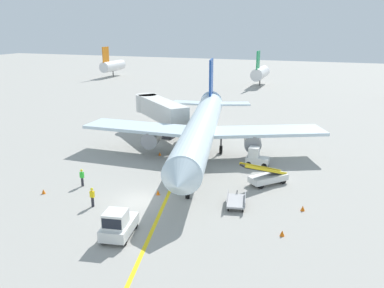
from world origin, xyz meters
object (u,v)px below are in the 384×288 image
object	(u,v)px
pushback_tug	(118,224)
belt_loader_forward_hold	(267,177)
baggage_tug_near_wing	(256,158)
ground_crew_wing_walker	(82,177)
safety_cone_nose_right	(158,192)
airliner	(202,128)
safety_cone_nose_left	(160,154)
baggage_cart_loaded	(236,201)
safety_cone_wingtip_left	(43,191)
jet_bridge	(158,108)
safety_cone_tail_area	(282,233)
safety_cone_wingtip_right	(303,208)
ground_crew_marshaller	(92,197)

from	to	relation	value
pushback_tug	belt_loader_forward_hold	world-z (taller)	belt_loader_forward_hold
baggage_tug_near_wing	ground_crew_wing_walker	distance (m)	18.34
baggage_tug_near_wing	belt_loader_forward_hold	xyz separation A→B (m)	(2.07, -4.89, -0.15)
pushback_tug	safety_cone_nose_right	size ratio (longest dim) A/B	8.82
airliner	safety_cone_nose_left	bearing A→B (deg)	-164.21
baggage_cart_loaded	safety_cone_nose_right	bearing A→B (deg)	-179.15
safety_cone_nose_left	safety_cone_wingtip_left	xyz separation A→B (m)	(-5.28, -13.92, 0.00)
jet_bridge	baggage_cart_loaded	xyz separation A→B (m)	(16.36, -19.95, -3.07)
baggage_tug_near_wing	safety_cone_tail_area	bearing A→B (deg)	-71.43
airliner	pushback_tug	world-z (taller)	airliner
baggage_cart_loaded	safety_cone_wingtip_right	distance (m)	5.50
baggage_cart_loaded	safety_cone_wingtip_left	size ratio (longest dim) A/B	8.73
ground_crew_wing_walker	safety_cone_wingtip_right	xyz separation A→B (m)	(20.24, 1.70, -0.69)
jet_bridge	baggage_tug_near_wing	world-z (taller)	jet_bridge
safety_cone_tail_area	safety_cone_nose_right	bearing A→B (deg)	162.28
ground_crew_wing_walker	ground_crew_marshaller	bearing A→B (deg)	-45.67
pushback_tug	safety_cone_wingtip_left	world-z (taller)	pushback_tug
baggage_cart_loaded	safety_cone_nose_right	xyz separation A→B (m)	(-7.22, -0.11, -0.25)
safety_cone_wingtip_right	safety_cone_tail_area	world-z (taller)	same
ground_crew_wing_walker	safety_cone_nose_right	xyz separation A→B (m)	(7.62, 0.60, -0.69)
jet_bridge	baggage_cart_loaded	distance (m)	25.98
pushback_tug	safety_cone_nose_right	world-z (taller)	pushback_tug
safety_cone_tail_area	ground_crew_marshaller	bearing A→B (deg)	-178.35
ground_crew_marshaller	safety_cone_nose_right	bearing A→B (deg)	45.24
airliner	pushback_tug	xyz separation A→B (m)	(0.41, -19.81, -2.42)
ground_crew_wing_walker	safety_cone_nose_left	size ratio (longest dim) A/B	3.86
ground_crew_wing_walker	safety_cone_wingtip_right	size ratio (longest dim) A/B	3.86
ground_crew_wing_walker	safety_cone_nose_left	bearing A→B (deg)	74.92
pushback_tug	safety_cone_nose_left	size ratio (longest dim) A/B	8.82
safety_cone_nose_left	safety_cone_wingtip_right	size ratio (longest dim) A/B	1.00
safety_cone_nose_right	ground_crew_wing_walker	bearing A→B (deg)	-175.50
pushback_tug	baggage_tug_near_wing	bearing A→B (deg)	71.55
baggage_cart_loaded	safety_cone_wingtip_right	size ratio (longest dim) A/B	8.73
baggage_tug_near_wing	safety_cone_wingtip_right	bearing A→B (deg)	-58.78
safety_cone_nose_right	safety_cone_tail_area	distance (m)	12.20
jet_bridge	baggage_cart_loaded	size ratio (longest dim) A/B	2.88
airliner	safety_cone_tail_area	bearing A→B (deg)	-53.54
baggage_tug_near_wing	ground_crew_marshaller	distance (m)	18.50
pushback_tug	safety_cone_wingtip_left	distance (m)	11.38
airliner	safety_cone_nose_left	world-z (taller)	airliner
jet_bridge	baggage_tug_near_wing	xyz separation A→B (m)	(15.89, -9.27, -2.62)
ground_crew_marshaller	safety_cone_nose_left	xyz separation A→B (m)	(-0.48, 14.72, -0.69)
baggage_cart_loaded	safety_cone_nose_right	size ratio (longest dim) A/B	8.73
baggage_tug_near_wing	belt_loader_forward_hold	size ratio (longest dim) A/B	0.53
jet_bridge	safety_cone_tail_area	bearing A→B (deg)	-48.87
safety_cone_wingtip_right	safety_cone_nose_right	bearing A→B (deg)	-175.02
belt_loader_forward_hold	safety_cone_nose_right	world-z (taller)	belt_loader_forward_hold
ground_crew_marshaller	safety_cone_nose_right	size ratio (longest dim) A/B	3.86
pushback_tug	belt_loader_forward_hold	size ratio (longest dim) A/B	0.85
airliner	jet_bridge	size ratio (longest dim) A/B	3.17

